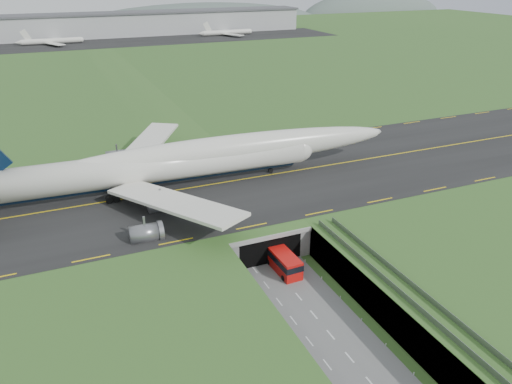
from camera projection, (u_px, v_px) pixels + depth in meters
name	position (u px, v px, depth m)	size (l,w,h in m)	color
ground	(290.00, 288.00, 83.39)	(900.00, 900.00, 0.00)	#2E5522
airfield_deck	(291.00, 273.00, 82.15)	(800.00, 800.00, 6.00)	gray
trench_road	(312.00, 313.00, 77.06)	(12.00, 75.00, 0.20)	slate
taxiway	(223.00, 183.00, 108.55)	(800.00, 44.00, 0.18)	black
tunnel_portal	(252.00, 227.00, 96.03)	(17.00, 22.30, 6.00)	gray
guideway	(424.00, 312.00, 69.11)	(3.00, 53.00, 7.05)	#A8A8A3
jumbo_jet	(180.00, 162.00, 104.83)	(97.76, 62.30, 20.62)	silver
shuttle_tram	(283.00, 262.00, 87.25)	(3.56, 8.70, 3.48)	red
cargo_terminal	(87.00, 25.00, 328.62)	(320.00, 67.00, 15.60)	#B2B2B2
distant_hills	(146.00, 29.00, 468.54)	(700.00, 91.00, 60.00)	#54655D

